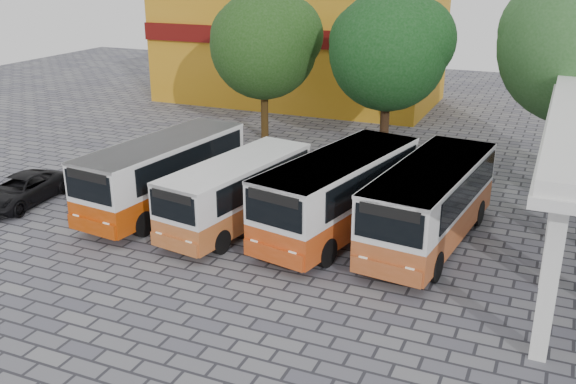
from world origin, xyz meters
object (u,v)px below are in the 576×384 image
at_px(bus_centre_left, 237,189).
at_px(bus_far_right, 431,200).
at_px(parked_car, 20,190).
at_px(bus_centre_right, 339,190).
at_px(bus_far_left, 164,170).

height_order(bus_centre_left, bus_far_right, bus_far_right).
xyz_separation_m(bus_centre_left, parked_car, (-9.87, -1.62, -0.93)).
distance_m(bus_centre_left, parked_car, 10.04).
bearing_deg(bus_centre_right, bus_centre_left, -154.96).
bearing_deg(bus_centre_right, bus_far_right, 17.54).
bearing_deg(parked_car, bus_far_right, 4.10).
relative_size(bus_far_left, bus_centre_right, 0.96).
bearing_deg(bus_centre_left, parked_car, -161.66).
distance_m(bus_centre_left, bus_centre_right, 4.05).
relative_size(bus_centre_right, bus_far_right, 1.02).
relative_size(bus_far_left, parked_car, 1.87).
xyz_separation_m(bus_far_left, bus_centre_right, (7.65, 0.52, 0.04)).
relative_size(bus_centre_left, bus_far_right, 0.89).
bearing_deg(bus_far_right, bus_far_left, -168.90).
bearing_deg(parked_car, bus_centre_left, 3.80).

